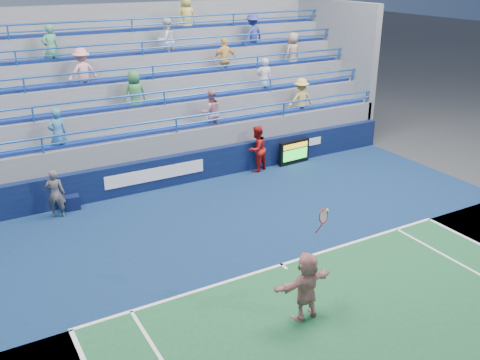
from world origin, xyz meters
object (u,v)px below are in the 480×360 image
serve_speed_board (294,152)px  judge_chair (72,201)px  line_judge (55,194)px  ball_girl (257,149)px  tennis_player (306,286)px

serve_speed_board → judge_chair: size_ratio=1.66×
line_judge → ball_girl: size_ratio=0.88×
tennis_player → serve_speed_board: bearing=56.5°
judge_chair → line_judge: size_ratio=0.54×
tennis_player → ball_girl: (3.77, 8.30, 0.07)m
tennis_player → line_judge: (-3.67, 7.96, -0.03)m
judge_chair → ball_girl: ball_girl is taller
tennis_player → line_judge: size_ratio=1.66×
ball_girl → judge_chair: bearing=-22.9°
judge_chair → ball_girl: 6.95m
judge_chair → line_judge: (-0.52, -0.38, 0.51)m
serve_speed_board → tennis_player: tennis_player is taller
serve_speed_board → tennis_player: 9.91m
line_judge → judge_chair: bearing=-124.7°
serve_speed_board → ball_girl: 1.74m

